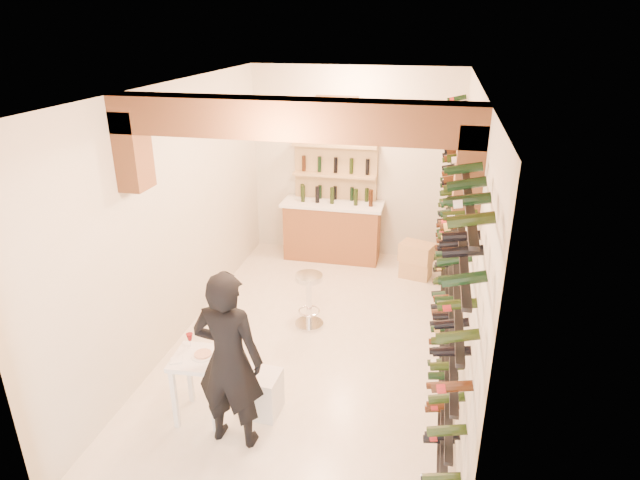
# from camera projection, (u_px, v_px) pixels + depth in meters

# --- Properties ---
(ground) EXTENTS (6.00, 6.00, 0.00)m
(ground) POSITION_uv_depth(u_px,v_px,m) (315.00, 341.00, 6.94)
(ground) COLOR #EDE4CD
(ground) RESTS_ON ground
(room_shell) EXTENTS (3.52, 6.02, 3.21)m
(room_shell) POSITION_uv_depth(u_px,v_px,m) (309.00, 179.00, 5.85)
(room_shell) COLOR beige
(room_shell) RESTS_ON ground
(wine_rack) EXTENTS (0.32, 5.70, 2.56)m
(wine_rack) POSITION_uv_depth(u_px,v_px,m) (447.00, 241.00, 6.05)
(wine_rack) COLOR black
(wine_rack) RESTS_ON ground
(back_counter) EXTENTS (1.70, 0.62, 1.29)m
(back_counter) POSITION_uv_depth(u_px,v_px,m) (332.00, 229.00, 9.19)
(back_counter) COLOR brown
(back_counter) RESTS_ON ground
(back_shelving) EXTENTS (1.40, 0.31, 2.73)m
(back_shelving) POSITION_uv_depth(u_px,v_px,m) (335.00, 190.00, 9.17)
(back_shelving) COLOR tan
(back_shelving) RESTS_ON ground
(tasting_table) EXTENTS (0.54, 0.54, 0.89)m
(tasting_table) POSITION_uv_depth(u_px,v_px,m) (199.00, 367.00, 5.42)
(tasting_table) COLOR white
(tasting_table) RESTS_ON ground
(white_stool) EXTENTS (0.39, 0.39, 0.46)m
(white_stool) POSITION_uv_depth(u_px,v_px,m) (262.00, 393.00, 5.62)
(white_stool) COLOR white
(white_stool) RESTS_ON ground
(person) EXTENTS (0.69, 0.46, 1.83)m
(person) POSITION_uv_depth(u_px,v_px,m) (229.00, 360.00, 4.99)
(person) COLOR black
(person) RESTS_ON ground
(chrome_barstool) EXTENTS (0.39, 0.39, 0.75)m
(chrome_barstool) POSITION_uv_depth(u_px,v_px,m) (309.00, 296.00, 7.15)
(chrome_barstool) COLOR silver
(chrome_barstool) RESTS_ON ground
(crate_lower) EXTENTS (0.53, 0.43, 0.28)m
(crate_lower) POSITION_uv_depth(u_px,v_px,m) (416.00, 269.00, 8.64)
(crate_lower) COLOR tan
(crate_lower) RESTS_ON ground
(crate_upper) EXTENTS (0.59, 0.50, 0.30)m
(crate_upper) POSITION_uv_depth(u_px,v_px,m) (417.00, 252.00, 8.53)
(crate_upper) COLOR tan
(crate_upper) RESTS_ON crate_lower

